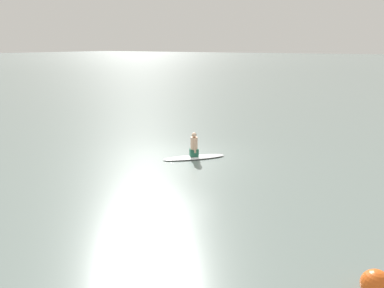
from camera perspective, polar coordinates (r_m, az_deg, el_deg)
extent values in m
plane|color=slate|center=(16.12, -1.53, -1.86)|extent=(400.00, 400.00, 0.00)
ellipsoid|color=white|center=(15.81, 0.31, -2.01)|extent=(2.26, 2.36, 0.09)
cube|color=#26664C|center=(15.76, 0.31, -1.30)|extent=(0.43, 0.43, 0.31)
cylinder|color=#D6AD8E|center=(15.65, 0.31, 0.09)|extent=(0.41, 0.41, 0.52)
sphere|color=#D6AD8E|center=(15.57, 0.31, 1.36)|extent=(0.21, 0.21, 0.21)
cylinder|color=#D6AD8E|center=(15.50, 0.49, -0.31)|extent=(0.12, 0.12, 0.57)
cylinder|color=#D6AD8E|center=(15.84, 0.14, 0.01)|extent=(0.12, 0.12, 0.57)
sphere|color=#E55919|center=(8.24, 25.93, -18.47)|extent=(0.57, 0.57, 0.57)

